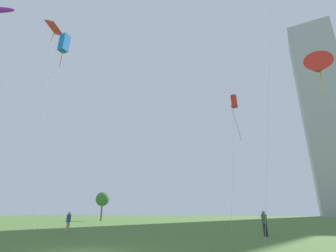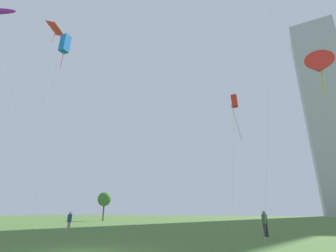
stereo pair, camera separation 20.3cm
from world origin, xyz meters
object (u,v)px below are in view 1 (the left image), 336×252
at_px(distant_highrise_0, 325,114).
at_px(kite_flying_3, 64,44).
at_px(kite_flying_5, 318,67).
at_px(person_standing_2, 69,220).
at_px(person_standing_1, 264,221).
at_px(distant_highrise_1, 336,131).
at_px(kite_flying_4, 54,29).
at_px(kite_flying_2, 234,104).
at_px(park_tree_1, 103,199).

bearing_deg(distant_highrise_0, kite_flying_3, -107.74).
relative_size(kite_flying_3, kite_flying_5, 1.25).
height_order(person_standing_2, distant_highrise_0, distant_highrise_0).
distance_m(person_standing_1, kite_flying_3, 28.39).
bearing_deg(distant_highrise_1, person_standing_1, -107.73).
xyz_separation_m(person_standing_1, distant_highrise_1, (26.80, 113.54, 37.21)).
distance_m(person_standing_1, person_standing_2, 17.07).
xyz_separation_m(kite_flying_4, distant_highrise_1, (53.08, 114.37, 10.69)).
distance_m(person_standing_1, kite_flying_4, 37.35).
bearing_deg(kite_flying_2, distant_highrise_0, 77.36).
xyz_separation_m(kite_flying_2, kite_flying_5, (8.09, 5.14, 4.81)).
bearing_deg(park_tree_1, kite_flying_4, -70.71).
distance_m(person_standing_2, kite_flying_2, 18.78).
bearing_deg(distant_highrise_0, kite_flying_5, -96.43).
bearing_deg(distant_highrise_0, distant_highrise_1, -16.15).
height_order(kite_flying_2, kite_flying_5, kite_flying_5).
bearing_deg(distant_highrise_0, kite_flying_4, -110.90).
height_order(person_standing_1, distant_highrise_1, distant_highrise_1).
distance_m(kite_flying_3, kite_flying_5, 28.69).
xyz_separation_m(park_tree_1, distant_highrise_1, (61.87, 89.24, 33.81)).
xyz_separation_m(kite_flying_3, distant_highrise_1, (46.78, 117.33, 17.41)).
distance_m(kite_flying_3, distant_highrise_0, 128.97).
distance_m(kite_flying_5, distant_highrise_0, 114.41).
xyz_separation_m(kite_flying_2, kite_flying_4, (-24.79, -1.53, 16.32)).
bearing_deg(kite_flying_3, distant_highrise_0, 69.59).
bearing_deg(person_standing_2, kite_flying_5, 109.34).
bearing_deg(person_standing_1, kite_flying_4, -32.41).
height_order(kite_flying_4, park_tree_1, kite_flying_4).
height_order(person_standing_2, kite_flying_2, kite_flying_2).
bearing_deg(kite_flying_2, park_tree_1, 144.91).
bearing_deg(kite_flying_4, kite_flying_5, 11.46).
xyz_separation_m(person_standing_2, kite_flying_5, (23.46, 8.59, 15.04)).
relative_size(person_standing_1, kite_flying_5, 0.10).
xyz_separation_m(person_standing_1, kite_flying_5, (6.61, 5.84, 15.02)).
relative_size(kite_flying_4, park_tree_1, 4.80).
distance_m(person_standing_1, distant_highrise_1, 122.45).
height_order(kite_flying_2, kite_flying_4, kite_flying_4).
distance_m(park_tree_1, distant_highrise_0, 116.08).
height_order(kite_flying_5, park_tree_1, kite_flying_5).
distance_m(person_standing_1, kite_flying_5, 17.41).
bearing_deg(person_standing_2, distant_highrise_0, 160.00).
distance_m(person_standing_2, distant_highrise_0, 132.55).
xyz_separation_m(kite_flying_5, distant_highrise_1, (20.19, 107.70, 22.20)).
bearing_deg(kite_flying_5, park_tree_1, 156.12).
bearing_deg(kite_flying_4, distant_highrise_1, 65.10).
bearing_deg(kite_flying_4, park_tree_1, 109.29).
bearing_deg(person_standing_1, person_standing_2, -24.94).
relative_size(person_standing_1, distant_highrise_1, 0.02).
xyz_separation_m(person_standing_2, park_tree_1, (-18.22, 27.05, 3.43)).
bearing_deg(person_standing_2, kite_flying_2, 101.88).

